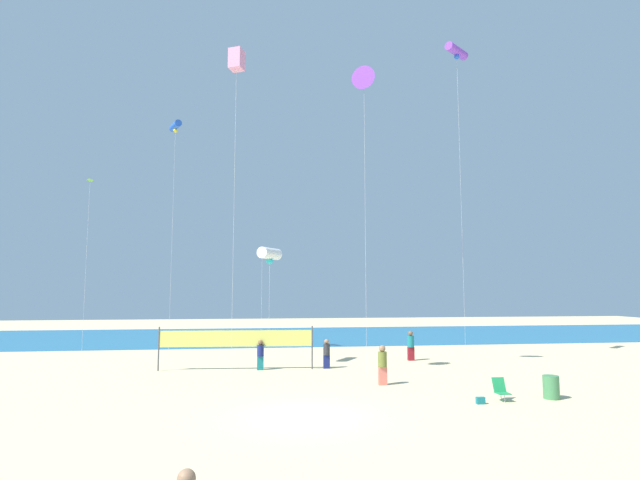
# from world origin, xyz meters

# --- Properties ---
(ground_plane) EXTENTS (120.00, 120.00, 0.00)m
(ground_plane) POSITION_xyz_m (0.00, 0.00, 0.00)
(ground_plane) COLOR beige
(ocean_band) EXTENTS (120.00, 20.00, 0.01)m
(ocean_band) POSITION_xyz_m (0.00, 30.77, 0.00)
(ocean_band) COLOR #1E6B99
(ocean_band) RESTS_ON ground
(beachgoer_navy_shirt) EXTENTS (0.38, 0.38, 1.64)m
(beachgoer_navy_shirt) POSITION_xyz_m (-1.45, 10.34, 0.88)
(beachgoer_navy_shirt) COLOR #19727A
(beachgoer_navy_shirt) RESTS_ON ground
(beachgoer_charcoal_shirt) EXTENTS (0.38, 0.38, 1.64)m
(beachgoer_charcoal_shirt) POSITION_xyz_m (2.30, 10.41, 0.88)
(beachgoer_charcoal_shirt) COLOR navy
(beachgoer_charcoal_shirt) RESTS_ON ground
(beachgoer_teal_shirt) EXTENTS (0.42, 0.42, 1.84)m
(beachgoer_teal_shirt) POSITION_xyz_m (8.03, 12.83, 0.98)
(beachgoer_teal_shirt) COLOR maroon
(beachgoer_teal_shirt) RESTS_ON ground
(beachgoer_olive_shirt) EXTENTS (0.42, 0.42, 1.83)m
(beachgoer_olive_shirt) POSITION_xyz_m (4.20, 5.24, 0.98)
(beachgoer_olive_shirt) COLOR #EA7260
(beachgoer_olive_shirt) RESTS_ON ground
(folding_beach_chair) EXTENTS (0.52, 0.65, 0.89)m
(folding_beach_chair) POSITION_xyz_m (8.08, 1.44, 0.47)
(folding_beach_chair) COLOR #1E8C4C
(folding_beach_chair) RESTS_ON ground
(trash_barrel) EXTENTS (0.63, 0.63, 0.93)m
(trash_barrel) POSITION_xyz_m (10.29, 1.47, 0.47)
(trash_barrel) COLOR #3F7F4C
(trash_barrel) RESTS_ON ground
(volleyball_net) EXTENTS (8.55, 0.53, 2.40)m
(volleyball_net) POSITION_xyz_m (-2.78, 10.50, 1.64)
(volleyball_net) COLOR #4C4C51
(volleyball_net) RESTS_ON ground
(beach_handbag) EXTENTS (0.33, 0.17, 0.27)m
(beach_handbag) POSITION_xyz_m (6.99, 0.98, 0.13)
(beach_handbag) COLOR #19727A
(beach_handbag) RESTS_ON ground
(kite_blue_tube) EXTENTS (1.06, 1.54, 16.22)m
(kite_blue_tube) POSITION_xyz_m (-7.53, 16.95, 15.90)
(kite_blue_tube) COLOR silver
(kite_blue_tube) RESTS_ON ground
(kite_black_diamond) EXTENTS (0.65, 0.64, 7.30)m
(kite_black_diamond) POSITION_xyz_m (-1.32, 19.50, 7.01)
(kite_black_diamond) COLOR silver
(kite_black_diamond) RESTS_ON ground
(kite_violet_delta) EXTENTS (1.35, 0.94, 17.10)m
(kite_violet_delta) POSITION_xyz_m (4.20, 8.56, 16.38)
(kite_violet_delta) COLOR silver
(kite_violet_delta) RESTS_ON ground
(kite_lime_diamond) EXTENTS (0.42, 0.43, 12.57)m
(kite_lime_diamond) POSITION_xyz_m (-13.90, 19.47, 11.64)
(kite_lime_diamond) COLOR silver
(kite_lime_diamond) RESTS_ON ground
(kite_white_tube) EXTENTS (1.55, 1.92, 6.95)m
(kite_white_tube) POSITION_xyz_m (-0.95, 11.75, 6.57)
(kite_white_tube) COLOR silver
(kite_white_tube) RESTS_ON ground
(kite_pink_box) EXTENTS (0.85, 0.85, 16.48)m
(kite_pink_box) POSITION_xyz_m (-2.86, 6.26, 15.92)
(kite_pink_box) COLOR silver
(kite_pink_box) RESTS_ON ground
(kite_violet_tube) EXTENTS (1.96, 1.68, 20.26)m
(kite_violet_tube) POSITION_xyz_m (11.07, 11.48, 19.91)
(kite_violet_tube) COLOR silver
(kite_violet_tube) RESTS_ON ground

